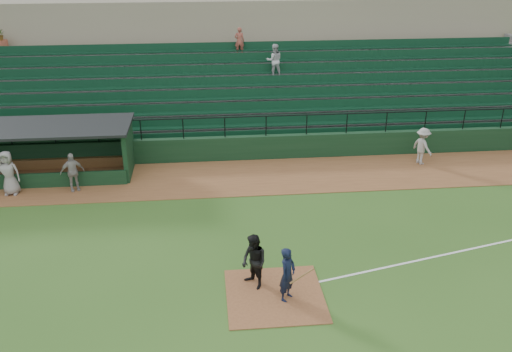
{
  "coord_description": "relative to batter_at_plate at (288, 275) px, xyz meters",
  "views": [
    {
      "loc": [
        -1.95,
        -14.87,
        10.35
      ],
      "look_at": [
        0.0,
        5.0,
        1.4
      ],
      "focal_mm": 38.47,
      "sensor_mm": 36.0,
      "label": 1
    }
  ],
  "objects": [
    {
      "name": "foul_line",
      "position": [
        7.65,
        2.39,
        -0.89
      ],
      "size": [
        17.49,
        4.44,
        0.01
      ],
      "primitive_type": "cube",
      "rotation": [
        0.0,
        0.0,
        0.24
      ],
      "color": "white",
      "rests_on": "ground"
    },
    {
      "name": "runner",
      "position": [
        8.04,
        9.95,
        0.04
      ],
      "size": [
        1.06,
        1.33,
        1.8
      ],
      "primitive_type": "imported",
      "rotation": [
        0.0,
        0.0,
        1.96
      ],
      "color": "#9E9A94",
      "rests_on": "warning_track"
    },
    {
      "name": "umpire",
      "position": [
        -0.94,
        0.75,
        0.02
      ],
      "size": [
        1.06,
        1.12,
        1.83
      ],
      "primitive_type": "imported",
      "rotation": [
        0.0,
        0.0,
        -1.01
      ],
      "color": "black",
      "rests_on": "ground"
    },
    {
      "name": "warning_track",
      "position": [
        -0.35,
        9.19,
        -0.88
      ],
      "size": [
        40.0,
        4.0,
        0.03
      ],
      "primitive_type": "cube",
      "color": "brown",
      "rests_on": "ground"
    },
    {
      "name": "home_plate_dirt",
      "position": [
        -0.35,
        0.19,
        -0.88
      ],
      "size": [
        3.0,
        3.0,
        0.03
      ],
      "primitive_type": "cube",
      "color": "brown",
      "rests_on": "ground"
    },
    {
      "name": "dugout",
      "position": [
        -10.1,
        10.75,
        0.44
      ],
      "size": [
        8.9,
        3.2,
        2.42
      ],
      "color": "black",
      "rests_on": "ground"
    },
    {
      "name": "stadium_structure",
      "position": [
        -0.35,
        17.65,
        1.41
      ],
      "size": [
        38.0,
        13.08,
        6.4
      ],
      "color": "black",
      "rests_on": "ground"
    },
    {
      "name": "dugout_player_b",
      "position": [
        -10.65,
        8.41,
        0.11
      ],
      "size": [
        0.98,
        0.67,
        1.95
      ],
      "primitive_type": "imported",
      "rotation": [
        0.0,
        0.0,
        -0.06
      ],
      "color": "gray",
      "rests_on": "warning_track"
    },
    {
      "name": "dugout_player_a",
      "position": [
        -8.05,
        8.51,
        0.0
      ],
      "size": [
        1.1,
        0.77,
        1.73
      ],
      "primitive_type": "imported",
      "rotation": [
        0.0,
        0.0,
        0.38
      ],
      "color": "#A29D98",
      "rests_on": "warning_track"
    },
    {
      "name": "batter_at_plate",
      "position": [
        0.0,
        0.0,
        0.0
      ],
      "size": [
        1.16,
        0.78,
        1.78
      ],
      "color": "black",
      "rests_on": "ground"
    },
    {
      "name": "ground",
      "position": [
        -0.35,
        1.19,
        -0.89
      ],
      "size": [
        90.0,
        90.0,
        0.0
      ],
      "primitive_type": "plane",
      "color": "#315A1D",
      "rests_on": "ground"
    }
  ]
}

